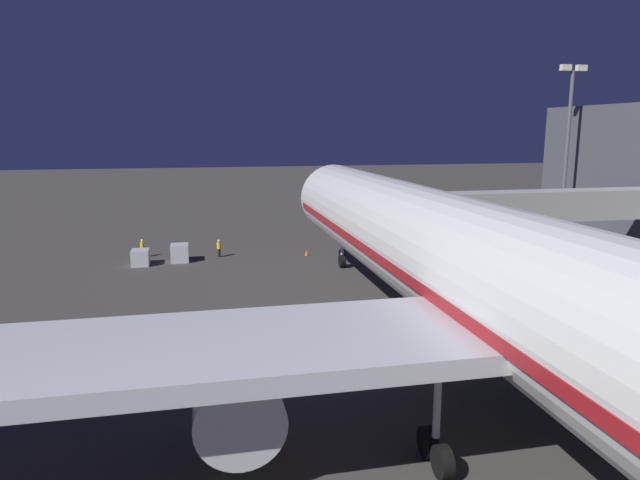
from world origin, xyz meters
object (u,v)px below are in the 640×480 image
(airliner_at_gate, at_px, (529,298))
(traffic_cone_nose_port, at_px, (350,251))
(baggage_container_mid_row, at_px, (140,257))
(ground_crew_near_nose_gear, at_px, (219,247))
(baggage_container_near_belt, at_px, (180,253))
(jet_bridge, at_px, (513,207))
(traffic_cone_nose_starboard, at_px, (307,253))
(ground_crew_marshaller_fwd, at_px, (142,247))
(apron_floodlight_mast, at_px, (567,143))

(airliner_at_gate, xyz_separation_m, traffic_cone_nose_port, (-2.20, -34.30, -5.48))
(traffic_cone_nose_port, bearing_deg, airliner_at_gate, 86.33)
(baggage_container_mid_row, xyz_separation_m, ground_crew_near_nose_gear, (-7.13, -1.87, 0.23))
(airliner_at_gate, xyz_separation_m, baggage_container_near_belt, (14.31, -34.22, -4.94))
(jet_bridge, xyz_separation_m, baggage_container_near_belt, (27.42, -11.12, -5.04))
(jet_bridge, distance_m, baggage_container_mid_row, 32.99)
(airliner_at_gate, bearing_deg, traffic_cone_nose_starboard, -86.33)
(ground_crew_near_nose_gear, bearing_deg, ground_crew_marshaller_fwd, -11.02)
(ground_crew_marshaller_fwd, relative_size, traffic_cone_nose_starboard, 3.25)
(traffic_cone_nose_port, bearing_deg, traffic_cone_nose_starboard, 0.00)
(airliner_at_gate, relative_size, ground_crew_near_nose_gear, 41.34)
(jet_bridge, xyz_separation_m, ground_crew_near_nose_gear, (23.75, -12.26, -4.91))
(airliner_at_gate, height_order, ground_crew_near_nose_gear, airliner_at_gate)
(ground_crew_near_nose_gear, relative_size, traffic_cone_nose_port, 3.14)
(baggage_container_near_belt, relative_size, traffic_cone_nose_starboard, 3.42)
(airliner_at_gate, height_order, jet_bridge, airliner_at_gate)
(baggage_container_near_belt, relative_size, baggage_container_mid_row, 0.99)
(apron_floodlight_mast, height_order, traffic_cone_nose_port, apron_floodlight_mast)
(baggage_container_near_belt, xyz_separation_m, ground_crew_marshaller_fwd, (3.58, -2.55, 0.16))
(traffic_cone_nose_port, xyz_separation_m, traffic_cone_nose_starboard, (4.40, 0.00, 0.00))
(airliner_at_gate, relative_size, jet_bridge, 2.89)
(airliner_at_gate, bearing_deg, ground_crew_marshaller_fwd, -64.05)
(baggage_container_mid_row, bearing_deg, traffic_cone_nose_port, -177.67)
(jet_bridge, distance_m, ground_crew_marshaller_fwd, 34.23)
(apron_floodlight_mast, height_order, baggage_container_mid_row, apron_floodlight_mast)
(jet_bridge, bearing_deg, traffic_cone_nose_starboard, -36.19)
(ground_crew_near_nose_gear, height_order, traffic_cone_nose_port, ground_crew_near_nose_gear)
(airliner_at_gate, distance_m, ground_crew_near_nose_gear, 37.24)
(apron_floodlight_mast, height_order, ground_crew_marshaller_fwd, apron_floodlight_mast)
(baggage_container_mid_row, bearing_deg, traffic_cone_nose_starboard, -177.01)
(jet_bridge, xyz_separation_m, traffic_cone_nose_starboard, (15.31, -11.20, -5.59))
(baggage_container_mid_row, height_order, ground_crew_marshaller_fwd, ground_crew_marshaller_fwd)
(ground_crew_near_nose_gear, bearing_deg, airliner_at_gate, 106.76)
(jet_bridge, relative_size, traffic_cone_nose_starboard, 44.95)
(jet_bridge, height_order, traffic_cone_nose_port, jet_bridge)
(baggage_container_mid_row, height_order, ground_crew_near_nose_gear, ground_crew_near_nose_gear)
(baggage_container_near_belt, relative_size, traffic_cone_nose_port, 3.42)
(jet_bridge, distance_m, apron_floodlight_mast, 17.19)
(jet_bridge, xyz_separation_m, apron_floodlight_mast, (-12.39, -10.85, 4.92))
(ground_crew_near_nose_gear, bearing_deg, traffic_cone_nose_starboard, 172.86)
(airliner_at_gate, relative_size, traffic_cone_nose_starboard, 129.95)
(apron_floodlight_mast, bearing_deg, jet_bridge, 41.19)
(ground_crew_marshaller_fwd, bearing_deg, traffic_cone_nose_port, 173.00)
(traffic_cone_nose_starboard, bearing_deg, ground_crew_marshaller_fwd, -8.94)
(airliner_at_gate, relative_size, traffic_cone_nose_port, 129.95)
(apron_floodlight_mast, bearing_deg, airliner_at_gate, 53.09)
(apron_floodlight_mast, bearing_deg, ground_crew_marshaller_fwd, -3.72)
(jet_bridge, distance_m, baggage_container_near_belt, 30.01)
(traffic_cone_nose_starboard, bearing_deg, traffic_cone_nose_port, 180.00)
(ground_crew_marshaller_fwd, bearing_deg, airliner_at_gate, 115.95)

